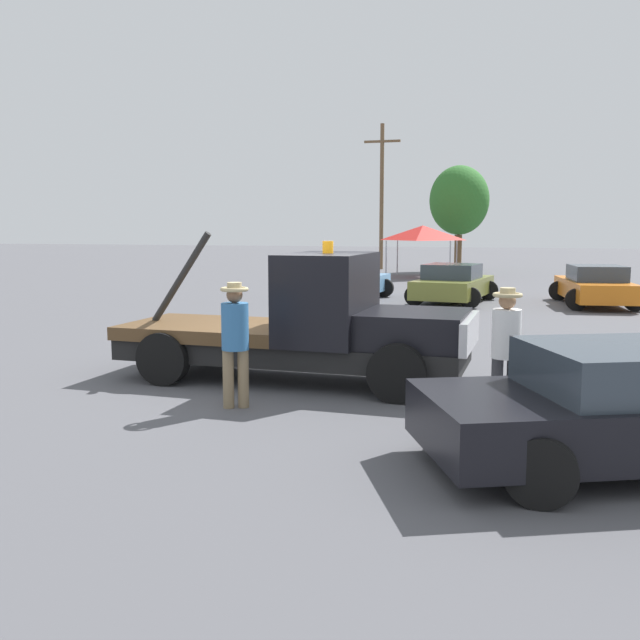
{
  "coord_description": "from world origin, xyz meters",
  "views": [
    {
      "loc": [
        3.8,
        -11.25,
        2.59
      ],
      "look_at": [
        0.5,
        0.0,
        1.05
      ],
      "focal_mm": 40.0,
      "sensor_mm": 36.0,
      "label": 1
    }
  ],
  "objects_px": {
    "canopy_tent_red": "(423,233)",
    "parked_car_orange": "(595,286)",
    "parked_car_olive": "(453,284)",
    "parked_car_skyblue": "(349,282)",
    "person_at_hood": "(235,334)",
    "utility_pole": "(382,193)",
    "tow_truck": "(312,327)",
    "tree_left": "(459,201)",
    "person_near_truck": "(506,342)"
  },
  "relations": [
    {
      "from": "parked_car_olive",
      "to": "tree_left",
      "type": "bearing_deg",
      "value": 12.94
    },
    {
      "from": "parked_car_skyblue",
      "to": "parked_car_olive",
      "type": "distance_m",
      "value": 3.63
    },
    {
      "from": "person_near_truck",
      "to": "parked_car_olive",
      "type": "height_order",
      "value": "person_near_truck"
    },
    {
      "from": "parked_car_skyblue",
      "to": "parked_car_orange",
      "type": "distance_m",
      "value": 8.22
    },
    {
      "from": "person_at_hood",
      "to": "utility_pole",
      "type": "xyz_separation_m",
      "value": [
        -4.74,
        33.73,
        3.55
      ]
    },
    {
      "from": "parked_car_orange",
      "to": "canopy_tent_red",
      "type": "height_order",
      "value": "canopy_tent_red"
    },
    {
      "from": "parked_car_skyblue",
      "to": "parked_car_orange",
      "type": "xyz_separation_m",
      "value": [
        8.2,
        0.58,
        0.0
      ]
    },
    {
      "from": "canopy_tent_red",
      "to": "utility_pole",
      "type": "distance_m",
      "value": 7.66
    },
    {
      "from": "tree_left",
      "to": "parked_car_skyblue",
      "type": "bearing_deg",
      "value": -96.82
    },
    {
      "from": "parked_car_skyblue",
      "to": "utility_pole",
      "type": "height_order",
      "value": "utility_pole"
    },
    {
      "from": "tow_truck",
      "to": "parked_car_orange",
      "type": "height_order",
      "value": "tow_truck"
    },
    {
      "from": "tow_truck",
      "to": "parked_car_orange",
      "type": "xyz_separation_m",
      "value": [
        5.54,
        13.73,
        -0.28
      ]
    },
    {
      "from": "person_at_hood",
      "to": "parked_car_olive",
      "type": "bearing_deg",
      "value": -31.19
    },
    {
      "from": "parked_car_skyblue",
      "to": "person_near_truck",
      "type": "bearing_deg",
      "value": -153.83
    },
    {
      "from": "person_near_truck",
      "to": "person_at_hood",
      "type": "bearing_deg",
      "value": -101.97
    },
    {
      "from": "person_near_truck",
      "to": "utility_pole",
      "type": "bearing_deg",
      "value": 174.95
    },
    {
      "from": "parked_car_skyblue",
      "to": "person_at_hood",
      "type": "bearing_deg",
      "value": -167.61
    },
    {
      "from": "parked_car_skyblue",
      "to": "canopy_tent_red",
      "type": "height_order",
      "value": "canopy_tent_red"
    },
    {
      "from": "parked_car_skyblue",
      "to": "utility_pole",
      "type": "distance_m",
      "value": 19.2
    },
    {
      "from": "tow_truck",
      "to": "canopy_tent_red",
      "type": "xyz_separation_m",
      "value": [
        -1.83,
        25.34,
        1.35
      ]
    },
    {
      "from": "tow_truck",
      "to": "canopy_tent_red",
      "type": "distance_m",
      "value": 25.44
    },
    {
      "from": "parked_car_olive",
      "to": "canopy_tent_red",
      "type": "height_order",
      "value": "canopy_tent_red"
    },
    {
      "from": "tow_truck",
      "to": "tree_left",
      "type": "height_order",
      "value": "tree_left"
    },
    {
      "from": "parked_car_olive",
      "to": "utility_pole",
      "type": "relative_size",
      "value": 0.52
    },
    {
      "from": "person_at_hood",
      "to": "parked_car_orange",
      "type": "relative_size",
      "value": 0.38
    },
    {
      "from": "tree_left",
      "to": "utility_pole",
      "type": "xyz_separation_m",
      "value": [
        -4.74,
        0.96,
        0.54
      ]
    },
    {
      "from": "canopy_tent_red",
      "to": "tree_left",
      "type": "height_order",
      "value": "tree_left"
    },
    {
      "from": "parked_car_olive",
      "to": "person_near_truck",
      "type": "bearing_deg",
      "value": -163.53
    },
    {
      "from": "tow_truck",
      "to": "parked_car_orange",
      "type": "relative_size",
      "value": 1.26
    },
    {
      "from": "person_near_truck",
      "to": "utility_pole",
      "type": "xyz_separation_m",
      "value": [
        -8.47,
        33.25,
        3.57
      ]
    },
    {
      "from": "tree_left",
      "to": "utility_pole",
      "type": "height_order",
      "value": "utility_pole"
    },
    {
      "from": "person_at_hood",
      "to": "tree_left",
      "type": "distance_m",
      "value": 32.9
    },
    {
      "from": "person_near_truck",
      "to": "tree_left",
      "type": "relative_size",
      "value": 0.29
    },
    {
      "from": "tree_left",
      "to": "canopy_tent_red",
      "type": "bearing_deg",
      "value": -103.17
    },
    {
      "from": "person_at_hood",
      "to": "parked_car_skyblue",
      "type": "xyz_separation_m",
      "value": [
        -2.12,
        15.12,
        -0.42
      ]
    },
    {
      "from": "parked_car_orange",
      "to": "tree_left",
      "type": "bearing_deg",
      "value": 11.86
    },
    {
      "from": "person_near_truck",
      "to": "person_at_hood",
      "type": "distance_m",
      "value": 3.75
    },
    {
      "from": "person_near_truck",
      "to": "tree_left",
      "type": "distance_m",
      "value": 32.64
    },
    {
      "from": "parked_car_orange",
      "to": "parked_car_olive",
      "type": "bearing_deg",
      "value": 87.67
    },
    {
      "from": "parked_car_olive",
      "to": "parked_car_orange",
      "type": "height_order",
      "value": "same"
    },
    {
      "from": "tow_truck",
      "to": "tree_left",
      "type": "bearing_deg",
      "value": 92.32
    },
    {
      "from": "person_near_truck",
      "to": "canopy_tent_red",
      "type": "distance_m",
      "value": 27.31
    },
    {
      "from": "person_at_hood",
      "to": "parked_car_skyblue",
      "type": "height_order",
      "value": "person_at_hood"
    },
    {
      "from": "person_near_truck",
      "to": "tree_left",
      "type": "bearing_deg",
      "value": 167.26
    },
    {
      "from": "tow_truck",
      "to": "utility_pole",
      "type": "distance_m",
      "value": 32.41
    },
    {
      "from": "parked_car_skyblue",
      "to": "canopy_tent_red",
      "type": "bearing_deg",
      "value": 0.51
    },
    {
      "from": "tow_truck",
      "to": "tree_left",
      "type": "xyz_separation_m",
      "value": [
        -0.55,
        30.79,
        3.15
      ]
    },
    {
      "from": "person_near_truck",
      "to": "parked_car_skyblue",
      "type": "bearing_deg",
      "value": -177.59
    },
    {
      "from": "tree_left",
      "to": "utility_pole",
      "type": "distance_m",
      "value": 4.86
    },
    {
      "from": "canopy_tent_red",
      "to": "parked_car_orange",
      "type": "bearing_deg",
      "value": -57.57
    }
  ]
}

